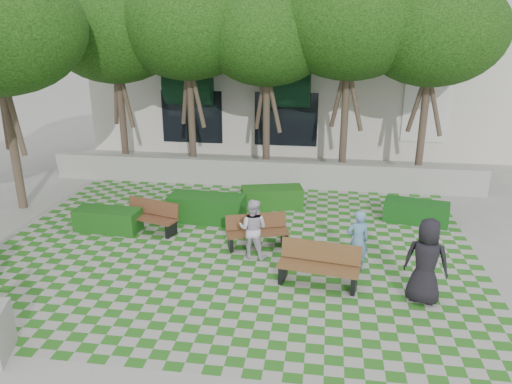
% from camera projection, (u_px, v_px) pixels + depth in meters
% --- Properties ---
extents(ground, '(90.00, 90.00, 0.00)m').
position_uv_depth(ground, '(226.00, 268.00, 11.68)').
color(ground, gray).
rests_on(ground, ground).
extents(lawn, '(12.00, 12.00, 0.00)m').
position_uv_depth(lawn, '(234.00, 249.00, 12.62)').
color(lawn, '#2B721E').
rests_on(lawn, ground).
extents(retaining_wall, '(15.00, 0.36, 0.90)m').
position_uv_depth(retaining_wall, '(261.00, 173.00, 17.33)').
color(retaining_wall, '#9E9B93').
rests_on(retaining_wall, ground).
extents(bench_east, '(1.83, 0.86, 0.93)m').
position_uv_depth(bench_east, '(319.00, 266.00, 10.85)').
color(bench_east, brown).
rests_on(bench_east, ground).
extents(bench_mid, '(1.66, 1.02, 0.83)m').
position_uv_depth(bench_mid, '(257.00, 232.00, 12.70)').
color(bench_mid, brown).
rests_on(bench_mid, ground).
extents(bench_west, '(1.70, 0.98, 0.85)m').
position_uv_depth(bench_west, '(150.00, 217.00, 13.62)').
color(bench_west, '#58321E').
rests_on(bench_west, ground).
extents(hedge_east, '(1.88, 1.08, 0.62)m').
position_uv_depth(hedge_east, '(416.00, 212.00, 14.24)').
color(hedge_east, '#124515').
rests_on(hedge_east, ground).
extents(hedge_midright, '(1.97, 1.17, 0.65)m').
position_uv_depth(hedge_midright, '(272.00, 197.00, 15.36)').
color(hedge_midright, '#194E14').
rests_on(hedge_midright, ground).
extents(hedge_midleft, '(2.20, 0.97, 0.76)m').
position_uv_depth(hedge_midleft, '(207.00, 208.00, 14.33)').
color(hedge_midleft, '#124612').
rests_on(hedge_midleft, ground).
extents(hedge_west, '(1.81, 0.82, 0.62)m').
position_uv_depth(hedge_west, '(108.00, 220.00, 13.68)').
color(hedge_west, '#154813').
rests_on(hedge_west, ground).
extents(person_blue, '(0.62, 0.49, 1.48)m').
position_uv_depth(person_blue, '(357.00, 241.00, 11.36)').
color(person_blue, '#6593B8').
rests_on(person_blue, ground).
extents(person_dark, '(1.02, 0.82, 1.82)m').
position_uv_depth(person_dark, '(426.00, 261.00, 10.03)').
color(person_dark, black).
rests_on(person_dark, ground).
extents(person_white, '(0.82, 0.69, 1.49)m').
position_uv_depth(person_white, '(253.00, 229.00, 12.01)').
color(person_white, silver).
rests_on(person_white, ground).
extents(tree_row, '(17.70, 13.40, 7.41)m').
position_uv_depth(tree_row, '(202.00, 30.00, 15.80)').
color(tree_row, '#47382B').
rests_on(tree_row, ground).
extents(building, '(18.00, 8.92, 5.15)m').
position_uv_depth(building, '(302.00, 85.00, 23.89)').
color(building, beige).
rests_on(building, ground).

